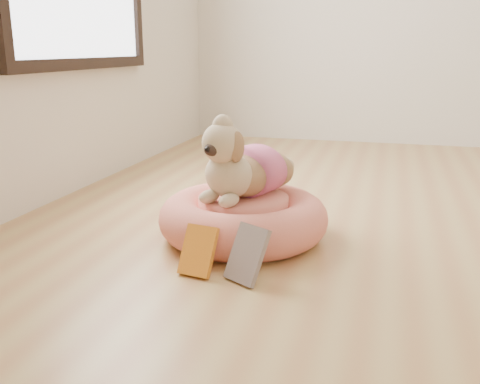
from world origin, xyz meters
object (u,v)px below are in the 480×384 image
(pet_bed, at_px, (243,218))
(book_yellow, at_px, (198,251))
(book_white, at_px, (247,254))
(dog, at_px, (243,154))

(pet_bed, height_order, book_yellow, pet_bed)
(book_yellow, height_order, book_white, book_white)
(dog, bearing_deg, book_yellow, -77.64)
(book_white, bearing_deg, pet_bed, 136.30)
(book_yellow, bearing_deg, dog, 92.11)
(pet_bed, relative_size, dog, 1.45)
(pet_bed, distance_m, dog, 0.26)
(pet_bed, relative_size, book_white, 3.50)
(dog, xyz_separation_m, book_white, (0.12, -0.40, -0.26))
(dog, distance_m, book_white, 0.49)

